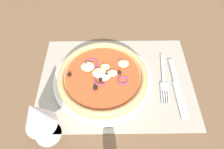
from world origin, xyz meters
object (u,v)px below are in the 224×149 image
object	(u,v)px
plate	(103,80)
fork	(164,80)
knife	(177,87)
wine_glass	(37,117)
pizza	(103,76)

from	to	relation	value
plate	fork	size ratio (longest dim) A/B	1.56
knife	wine_glass	distance (cm)	37.86
fork	pizza	bearing A→B (deg)	-84.28
fork	knife	world-z (taller)	knife
fork	wine_glass	xyz separation A→B (cm)	(30.88, 15.47, 9.45)
knife	wine_glass	size ratio (longest dim) A/B	1.34
pizza	fork	distance (cm)	17.85
fork	knife	bearing A→B (deg)	59.36
plate	knife	bearing A→B (deg)	173.34
knife	wine_glass	world-z (taller)	wine_glass
fork	knife	xyz separation A→B (cm)	(-3.43, 2.52, 0.03)
pizza	knife	distance (cm)	21.39
plate	wine_glass	world-z (taller)	wine_glass
knife	pizza	bearing A→B (deg)	-97.90
plate	fork	world-z (taller)	plate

